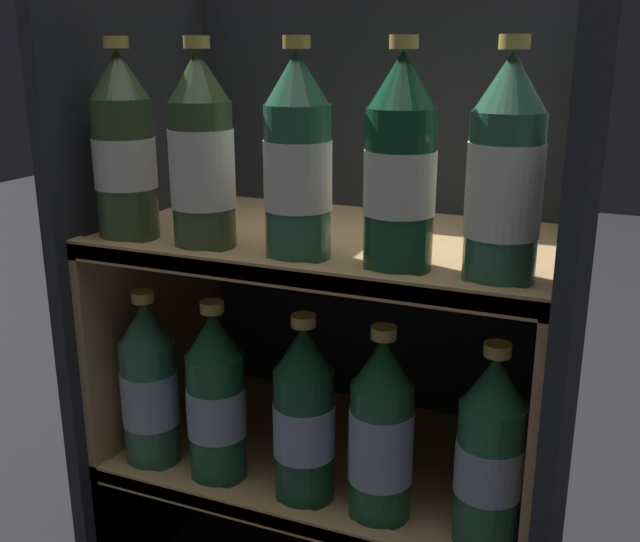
# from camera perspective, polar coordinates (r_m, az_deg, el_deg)

# --- Properties ---
(fridge_back_wall) EXTENTS (0.62, 0.02, 0.90)m
(fridge_back_wall) POSITION_cam_1_polar(r_m,az_deg,el_deg) (1.15, 4.47, 0.91)
(fridge_back_wall) COLOR #23262B
(fridge_back_wall) RESTS_ON ground_plane
(fridge_side_left) EXTENTS (0.02, 0.38, 0.90)m
(fridge_side_left) POSITION_cam_1_polar(r_m,az_deg,el_deg) (1.13, -13.11, 0.16)
(fridge_side_left) COLOR #23262B
(fridge_side_left) RESTS_ON ground_plane
(fridge_side_right) EXTENTS (0.02, 0.38, 0.90)m
(fridge_side_right) POSITION_cam_1_polar(r_m,az_deg,el_deg) (0.93, 18.60, -3.95)
(fridge_side_right) COLOR #23262B
(fridge_side_right) RESTS_ON ground_plane
(shelf_lower) EXTENTS (0.58, 0.34, 0.22)m
(shelf_lower) POSITION_cam_1_polar(r_m,az_deg,el_deg) (1.10, 0.86, -15.58)
(shelf_lower) COLOR tan
(shelf_lower) RESTS_ON ground_plane
(shelf_upper) EXTENTS (0.58, 0.34, 0.53)m
(shelf_upper) POSITION_cam_1_polar(r_m,az_deg,el_deg) (1.00, 0.98, -5.39)
(shelf_upper) COLOR tan
(shelf_upper) RESTS_ON ground_plane
(bottle_upper_front_0) EXTENTS (0.08, 0.08, 0.24)m
(bottle_upper_front_0) POSITION_cam_1_polar(r_m,az_deg,el_deg) (0.96, -14.71, 8.87)
(bottle_upper_front_0) COLOR #384C28
(bottle_upper_front_0) RESTS_ON shelf_upper
(bottle_upper_front_1) EXTENTS (0.08, 0.08, 0.24)m
(bottle_upper_front_1) POSITION_cam_1_polar(r_m,az_deg,el_deg) (0.90, -9.00, 8.59)
(bottle_upper_front_1) COLOR #384C28
(bottle_upper_front_1) RESTS_ON shelf_upper
(bottle_upper_front_2) EXTENTS (0.08, 0.08, 0.24)m
(bottle_upper_front_2) POSITION_cam_1_polar(r_m,az_deg,el_deg) (0.84, -1.95, 8.29)
(bottle_upper_front_2) COLOR #285B42
(bottle_upper_front_2) RESTS_ON shelf_upper
(bottle_upper_front_3) EXTENTS (0.08, 0.08, 0.24)m
(bottle_upper_front_3) POSITION_cam_1_polar(r_m,az_deg,el_deg) (0.80, 6.12, 7.77)
(bottle_upper_front_3) COLOR #144228
(bottle_upper_front_3) RESTS_ON shelf_upper
(bottle_upper_front_4) EXTENTS (0.08, 0.08, 0.24)m
(bottle_upper_front_4) POSITION_cam_1_polar(r_m,az_deg,el_deg) (0.77, 13.91, 7.01)
(bottle_upper_front_4) COLOR #285B42
(bottle_upper_front_4) RESTS_ON shelf_upper
(bottle_lower_front_0) EXTENTS (0.08, 0.08, 0.24)m
(bottle_lower_front_0) POSITION_cam_1_polar(r_m,az_deg,el_deg) (1.04, -12.87, -8.58)
(bottle_lower_front_0) COLOR #285B42
(bottle_lower_front_0) RESTS_ON shelf_lower
(bottle_lower_front_1) EXTENTS (0.08, 0.08, 0.24)m
(bottle_lower_front_1) POSITION_cam_1_polar(r_m,az_deg,el_deg) (0.99, -7.93, -9.69)
(bottle_lower_front_1) COLOR #194C2D
(bottle_lower_front_1) RESTS_ON shelf_lower
(bottle_lower_front_2) EXTENTS (0.08, 0.08, 0.24)m
(bottle_lower_front_2) POSITION_cam_1_polar(r_m,az_deg,el_deg) (0.94, -1.22, -11.11)
(bottle_lower_front_2) COLOR #144228
(bottle_lower_front_2) RESTS_ON shelf_lower
(bottle_lower_front_3) EXTENTS (0.08, 0.08, 0.24)m
(bottle_lower_front_3) POSITION_cam_1_polar(r_m,az_deg,el_deg) (0.91, 4.68, -12.28)
(bottle_lower_front_3) COLOR #194C2D
(bottle_lower_front_3) RESTS_ON shelf_lower
(bottle_lower_front_4) EXTENTS (0.08, 0.08, 0.24)m
(bottle_lower_front_4) POSITION_cam_1_polar(r_m,az_deg,el_deg) (0.88, 12.81, -13.51)
(bottle_lower_front_4) COLOR #1E5638
(bottle_lower_front_4) RESTS_ON shelf_lower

